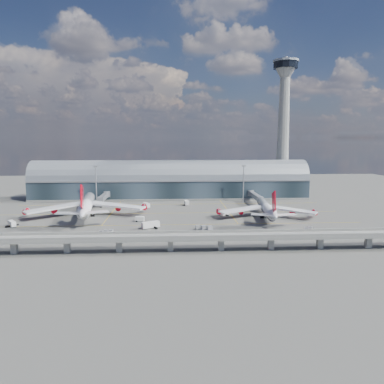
{
  "coord_description": "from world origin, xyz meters",
  "views": [
    {
      "loc": [
        0.57,
        -197.63,
        44.21
      ],
      "look_at": [
        12.1,
        10.0,
        14.0
      ],
      "focal_mm": 35.0,
      "sensor_mm": 36.0,
      "label": 1
    }
  ],
  "objects": [
    {
      "name": "service_truck_3",
      "position": [
        30.85,
        11.58,
        1.34
      ],
      "size": [
        5.27,
        5.36,
        2.63
      ],
      "rotation": [
        0.0,
        0.0,
        -0.77
      ],
      "color": "silver",
      "rests_on": "ground"
    },
    {
      "name": "airliner_left",
      "position": [
        -47.73,
        14.17,
        6.3
      ],
      "size": [
        68.74,
        72.33,
        22.07
      ],
      "rotation": [
        0.0,
        0.0,
        0.15
      ],
      "color": "white",
      "rests_on": "ground"
    },
    {
      "name": "floodlight_mast_right",
      "position": [
        50.0,
        55.0,
        13.63
      ],
      "size": [
        3.0,
        0.7,
        25.7
      ],
      "color": "gray",
      "rests_on": "ground"
    },
    {
      "name": "taxi_lines",
      "position": [
        0.0,
        22.11,
        0.01
      ],
      "size": [
        200.0,
        80.12,
        0.01
      ],
      "color": "gold",
      "rests_on": "ground"
    },
    {
      "name": "airliner_right",
      "position": [
        53.63,
        4.77,
        4.86
      ],
      "size": [
        56.49,
        59.06,
        18.73
      ],
      "rotation": [
        0.0,
        0.0,
        -0.1
      ],
      "color": "white",
      "rests_on": "ground"
    },
    {
      "name": "guideway",
      "position": [
        -0.0,
        -55.0,
        5.29
      ],
      "size": [
        220.0,
        8.5,
        7.2
      ],
      "color": "gray",
      "rests_on": "ground"
    },
    {
      "name": "service_truck_5",
      "position": [
        -15.51,
        38.97,
        1.51
      ],
      "size": [
        4.9,
        6.47,
        2.94
      ],
      "rotation": [
        0.0,
        0.0,
        0.48
      ],
      "color": "silver",
      "rests_on": "ground"
    },
    {
      "name": "floodlight_mast_left",
      "position": [
        -50.0,
        55.0,
        13.63
      ],
      "size": [
        3.0,
        0.7,
        25.7
      ],
      "color": "gray",
      "rests_on": "ground"
    },
    {
      "name": "jet_bridge_right",
      "position": [
        57.28,
        51.18,
        5.18
      ],
      "size": [
        4.4,
        32.0,
        7.25
      ],
      "color": "gray",
      "rests_on": "ground"
    },
    {
      "name": "cargo_train_1",
      "position": [
        16.1,
        -21.33,
        1.01
      ],
      "size": [
        8.79,
        4.67,
        1.94
      ],
      "rotation": [
        0.0,
        0.0,
        1.92
      ],
      "color": "gray",
      "rests_on": "ground"
    },
    {
      "name": "ground",
      "position": [
        0.0,
        0.0,
        0.0
      ],
      "size": [
        500.0,
        500.0,
        0.0
      ],
      "primitive_type": "plane",
      "color": "#474744",
      "rests_on": "ground"
    },
    {
      "name": "control_tower",
      "position": [
        85.0,
        83.0,
        51.64
      ],
      "size": [
        19.0,
        19.0,
        103.0
      ],
      "color": "gray",
      "rests_on": "ground"
    },
    {
      "name": "cargo_train_0",
      "position": [
        -30.11,
        -25.59,
        0.8
      ],
      "size": [
        6.92,
        3.61,
        1.53
      ],
      "rotation": [
        0.0,
        0.0,
        1.24
      ],
      "color": "gray",
      "rests_on": "ground"
    },
    {
      "name": "jet_bridge_left",
      "position": [
        -44.58,
        53.12,
        5.18
      ],
      "size": [
        4.4,
        28.0,
        7.25
      ],
      "color": "gray",
      "rests_on": "ground"
    },
    {
      "name": "terminal",
      "position": [
        0.0,
        77.99,
        11.34
      ],
      "size": [
        200.0,
        30.0,
        28.0
      ],
      "color": "#1B272E",
      "rests_on": "ground"
    },
    {
      "name": "service_truck_4",
      "position": [
        10.43,
        45.41,
        1.62
      ],
      "size": [
        3.44,
        5.86,
        3.21
      ],
      "rotation": [
        0.0,
        0.0,
        0.16
      ],
      "color": "silver",
      "rests_on": "ground"
    },
    {
      "name": "service_truck_0",
      "position": [
        -79.68,
        -9.38,
        1.47
      ],
      "size": [
        5.96,
        6.81,
        2.84
      ],
      "rotation": [
        0.0,
        0.0,
        0.65
      ],
      "color": "silver",
      "rests_on": "ground"
    },
    {
      "name": "cargo_train_2",
      "position": [
        66.17,
        -25.92,
        0.87
      ],
      "size": [
        5.1,
        3.48,
        1.66
      ],
      "rotation": [
        0.0,
        0.0,
        1.14
      ],
      "color": "gray",
      "rests_on": "ground"
    },
    {
      "name": "service_truck_1",
      "position": [
        -16.44,
        -1.71,
        1.36
      ],
      "size": [
        4.84,
        2.7,
        2.69
      ],
      "rotation": [
        0.0,
        0.0,
        1.47
      ],
      "color": "silver",
      "rests_on": "ground"
    },
    {
      "name": "service_truck_2",
      "position": [
        -9.88,
        -16.76,
        1.71
      ],
      "size": [
        9.2,
        6.53,
        3.27
      ],
      "rotation": [
        0.0,
        0.0,
        2.06
      ],
      "color": "silver",
      "rests_on": "ground"
    }
  ]
}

